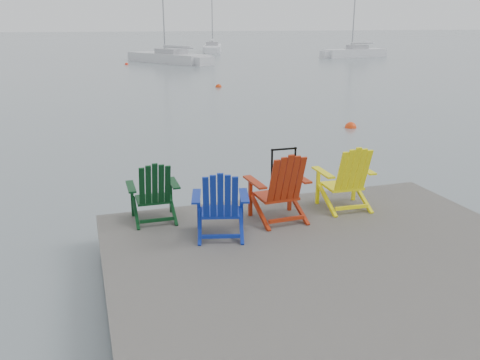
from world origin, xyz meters
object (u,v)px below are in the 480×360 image
object	(u,v)px
sailboat_far	(354,53)
handrail	(283,168)
chair_yellow	(347,177)
chair_green	(154,191)
buoy_c	(218,87)
chair_red	(280,187)
chair_blue	(220,203)
buoy_a	(351,128)
sailboat_near	(169,58)
sailboat_mid	(213,49)
buoy_d	(127,65)

from	to	relation	value
sailboat_far	handrail	bearing A→B (deg)	141.62
chair_yellow	sailboat_far	xyz separation A→B (m)	(23.79, 41.37, -0.70)
chair_green	sailboat_far	size ratio (longest dim) A/B	0.10
chair_green	chair_yellow	xyz separation A→B (m)	(3.13, -0.40, 0.06)
handrail	buoy_c	size ratio (longest dim) A/B	2.53
chair_green	handrail	bearing A→B (deg)	12.26
chair_green	chair_red	world-z (taller)	chair_red
sailboat_far	chair_blue	bearing A→B (deg)	140.92
chair_red	buoy_a	size ratio (longest dim) A/B	2.78
chair_blue	sailboat_near	size ratio (longest dim) A/B	0.08
chair_red	chair_yellow	distance (m)	1.26
chair_green	chair_blue	distance (m)	1.22
handrail	chair_red	distance (m)	1.16
sailboat_mid	buoy_c	bearing A→B (deg)	-87.63
chair_blue	chair_red	distance (m)	1.11
sailboat_mid	buoy_a	bearing A→B (deg)	-82.35
buoy_a	buoy_c	distance (m)	12.52
sailboat_near	buoy_c	world-z (taller)	sailboat_near
sailboat_mid	chair_green	bearing A→B (deg)	-89.08
buoy_c	buoy_d	xyz separation A→B (m)	(-3.39, 17.72, 0.00)
chair_yellow	sailboat_mid	world-z (taller)	sailboat_mid
sailboat_near	chair_green	bearing A→B (deg)	-128.35
sailboat_near	buoy_d	bearing A→B (deg)	168.90
chair_blue	buoy_c	size ratio (longest dim) A/B	2.89
sailboat_far	buoy_a	size ratio (longest dim) A/B	23.64
handrail	sailboat_mid	xyz separation A→B (m)	(12.75, 54.09, -0.69)
chair_blue	sailboat_mid	xyz separation A→B (m)	(14.28, 55.47, -0.66)
sailboat_mid	buoy_d	bearing A→B (deg)	-109.45
chair_blue	chair_red	world-z (taller)	chair_red
sailboat_near	sailboat_mid	distance (m)	17.34
sailboat_mid	buoy_d	distance (m)	20.41
handrail	chair_green	world-z (taller)	chair_green
chair_red	chair_blue	bearing A→B (deg)	-166.10
chair_yellow	sailboat_near	distance (m)	39.82
handrail	chair_yellow	world-z (taller)	chair_yellow
buoy_c	buoy_a	bearing A→B (deg)	-83.74
handrail	sailboat_far	world-z (taller)	sailboat_far
handrail	chair_yellow	bearing A→B (deg)	-49.03
handrail	sailboat_near	world-z (taller)	sailboat_near
buoy_c	sailboat_far	bearing A→B (deg)	45.41
sailboat_near	buoy_d	world-z (taller)	sailboat_near
sailboat_far	buoy_c	xyz separation A→B (m)	(-20.37, -20.66, -0.36)
sailboat_far	buoy_c	size ratio (longest dim) A/B	26.77
sailboat_far	buoy_a	bearing A→B (deg)	143.00
chair_green	chair_blue	xyz separation A→B (m)	(0.83, -0.90, 0.02)
chair_yellow	buoy_a	distance (m)	9.60
chair_yellow	sailboat_far	bearing A→B (deg)	62.02
chair_blue	buoy_c	distance (m)	21.99
sailboat_mid	buoy_d	world-z (taller)	sailboat_mid
chair_green	buoy_c	size ratio (longest dim) A/B	2.78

